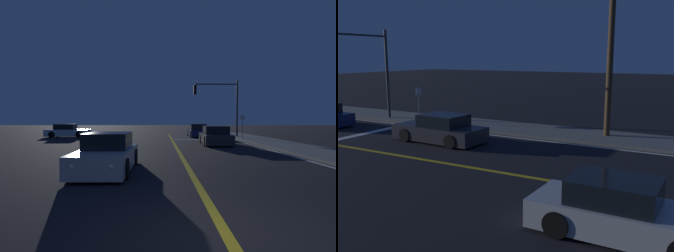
% 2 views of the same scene
% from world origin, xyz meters
% --- Properties ---
extents(sidewalk_right, '(3.20, 39.31, 0.15)m').
position_xyz_m(sidewalk_right, '(7.31, 10.92, 0.07)').
color(sidewalk_right, slate).
rests_on(sidewalk_right, ground).
extents(lane_line_center, '(0.20, 37.12, 0.01)m').
position_xyz_m(lane_line_center, '(0.00, 10.92, 0.01)').
color(lane_line_center, gold).
rests_on(lane_line_center, ground).
extents(lane_line_edge_right, '(0.16, 37.12, 0.01)m').
position_xyz_m(lane_line_edge_right, '(5.46, 10.92, 0.01)').
color(lane_line_edge_right, white).
rests_on(lane_line_edge_right, ground).
extents(stop_bar, '(5.71, 0.50, 0.01)m').
position_xyz_m(stop_bar, '(2.86, 20.34, 0.01)').
color(stop_bar, white).
rests_on(stop_bar, ground).
extents(car_mid_block_charcoal, '(2.13, 4.60, 1.34)m').
position_xyz_m(car_mid_block_charcoal, '(2.93, 15.61, 0.58)').
color(car_mid_block_charcoal, '#2D2D33').
rests_on(car_mid_block_charcoal, ground).
extents(car_following_oncoming_silver, '(1.87, 4.37, 1.34)m').
position_xyz_m(car_following_oncoming_silver, '(-2.91, 5.73, 0.58)').
color(car_following_oncoming_silver, '#B2B5BA').
rests_on(car_following_oncoming_silver, ground).
extents(traffic_signal_near_right, '(4.39, 0.28, 5.66)m').
position_xyz_m(traffic_signal_near_right, '(4.92, 22.64, 3.81)').
color(traffic_signal_near_right, '#38383D').
rests_on(traffic_signal_near_right, ground).
extents(utility_pole_right, '(1.75, 0.30, 11.31)m').
position_xyz_m(utility_pole_right, '(7.61, 8.85, 5.86)').
color(utility_pole_right, '#4C3823').
rests_on(utility_pole_right, ground).
extents(street_sign_corner, '(0.56, 0.13, 2.23)m').
position_xyz_m(street_sign_corner, '(6.21, 19.84, 1.51)').
color(street_sign_corner, slate).
rests_on(street_sign_corner, ground).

